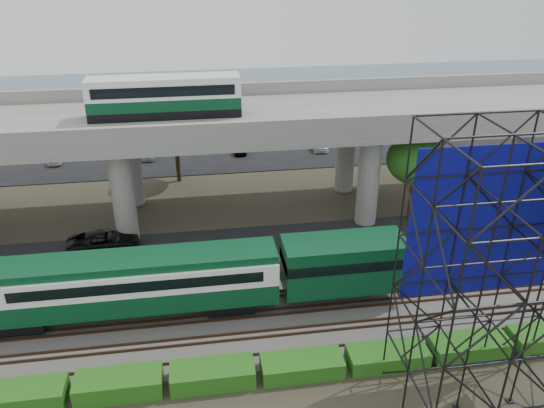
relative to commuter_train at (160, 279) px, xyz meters
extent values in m
plane|color=#474233|center=(6.89, -2.00, -2.88)|extent=(140.00, 140.00, 0.00)
cube|color=slate|center=(6.89, 0.00, -2.78)|extent=(90.00, 12.00, 0.20)
cube|color=black|center=(6.89, 8.50, -2.84)|extent=(90.00, 5.00, 0.08)
cube|color=black|center=(6.89, 32.00, -2.84)|extent=(90.00, 18.00, 0.08)
cube|color=#415B6B|center=(6.89, 54.00, -2.87)|extent=(140.00, 40.00, 0.03)
cube|color=#472D1E|center=(6.89, -4.72, -2.60)|extent=(90.00, 0.08, 0.16)
cube|color=#472D1E|center=(6.89, -3.28, -2.60)|extent=(90.00, 0.08, 0.16)
cube|color=#472D1E|center=(6.89, -2.72, -2.60)|extent=(90.00, 0.08, 0.16)
cube|color=#472D1E|center=(6.89, -1.28, -2.60)|extent=(90.00, 0.08, 0.16)
cube|color=#472D1E|center=(6.89, -0.72, -2.60)|extent=(90.00, 0.08, 0.16)
cube|color=#472D1E|center=(6.89, 0.72, -2.60)|extent=(90.00, 0.08, 0.16)
cube|color=#472D1E|center=(6.89, 1.28, -2.60)|extent=(90.00, 0.08, 0.16)
cube|color=#472D1E|center=(6.89, 2.72, -2.60)|extent=(90.00, 0.08, 0.16)
cube|color=#472D1E|center=(6.89, 3.28, -2.60)|extent=(90.00, 0.08, 0.16)
cube|color=#472D1E|center=(6.89, 4.72, -2.60)|extent=(90.00, 0.08, 0.16)
cube|color=black|center=(-8.62, 0.00, -2.07)|extent=(3.00, 2.20, 0.90)
cube|color=black|center=(4.38, 0.00, -2.07)|extent=(3.00, 2.20, 0.90)
cube|color=#083E21|center=(-2.12, 0.00, -0.92)|extent=(19.00, 3.00, 1.40)
cube|color=white|center=(-2.12, 0.00, 0.53)|extent=(19.00, 3.00, 1.50)
cube|color=#083E21|center=(-2.12, 0.00, 1.53)|extent=(19.00, 2.60, 0.50)
cube|color=black|center=(-1.12, 0.00, 0.58)|extent=(15.00, 3.06, 0.70)
cube|color=#083E21|center=(11.88, 0.00, 0.08)|extent=(8.00, 3.00, 3.40)
cube|color=#9E9B93|center=(6.89, 14.00, 5.72)|extent=(80.00, 12.00, 1.20)
cube|color=#9E9B93|center=(6.89, 8.25, 6.87)|extent=(80.00, 0.50, 1.10)
cube|color=#9E9B93|center=(6.89, 19.75, 6.87)|extent=(80.00, 0.50, 1.10)
cylinder|color=#9E9B93|center=(-3.11, 10.50, 1.12)|extent=(1.80, 1.80, 8.00)
cylinder|color=#9E9B93|center=(-3.11, 17.50, 1.12)|extent=(1.80, 1.80, 8.00)
cube|color=#9E9B93|center=(-3.11, 14.00, 4.82)|extent=(2.40, 9.00, 0.60)
cylinder|color=#9E9B93|center=(16.89, 10.50, 1.12)|extent=(1.80, 1.80, 8.00)
cylinder|color=#9E9B93|center=(16.89, 17.50, 1.12)|extent=(1.80, 1.80, 8.00)
cube|color=#9E9B93|center=(16.89, 14.00, 4.82)|extent=(2.40, 9.00, 0.60)
cylinder|color=#9E9B93|center=(34.89, 17.50, 1.12)|extent=(1.80, 1.80, 8.00)
cube|color=black|center=(0.62, 14.00, 6.67)|extent=(12.00, 2.50, 0.70)
cube|color=#083E21|center=(0.62, 14.00, 7.47)|extent=(12.00, 2.50, 0.90)
cube|color=white|center=(0.62, 14.00, 8.57)|extent=(12.00, 2.50, 1.30)
cube|color=black|center=(0.62, 14.00, 8.62)|extent=(11.00, 2.56, 0.80)
cube|color=white|center=(0.62, 14.00, 9.37)|extent=(12.00, 2.40, 0.30)
cube|color=#0B0D80|center=(16.88, -6.95, 6.42)|extent=(8.10, 0.08, 8.25)
cube|color=black|center=(16.88, -10.00, -2.84)|extent=(9.36, 6.36, 0.08)
cube|color=#1D5814|center=(-7.11, -6.30, -2.33)|extent=(4.60, 1.80, 1.10)
cube|color=#1D5814|center=(-2.11, -6.30, -2.28)|extent=(4.60, 1.80, 1.20)
cube|color=#1D5814|center=(2.89, -6.30, -2.31)|extent=(4.60, 1.80, 1.15)
cube|color=#1D5814|center=(7.89, -6.30, -2.37)|extent=(4.60, 1.80, 1.03)
cube|color=#1D5814|center=(12.89, -6.30, -2.38)|extent=(4.60, 1.80, 1.01)
cube|color=#1D5814|center=(17.89, -6.30, -2.32)|extent=(4.60, 1.80, 1.12)
cylinder|color=#382314|center=(20.89, 10.50, -0.48)|extent=(0.44, 0.44, 4.80)
ellipsoid|color=#1D5814|center=(20.89, 10.50, 2.72)|extent=(4.94, 4.94, 4.18)
cylinder|color=#382314|center=(0.89, 22.00, -0.48)|extent=(0.44, 0.44, 4.80)
ellipsoid|color=#1D5814|center=(0.89, 22.00, 2.72)|extent=(4.94, 4.94, 4.18)
imported|color=black|center=(-4.86, 9.09, -2.04)|extent=(5.72, 3.11, 1.52)
imported|color=white|center=(-12.39, 29.00, -2.21)|extent=(1.66, 3.59, 1.19)
imported|color=#96989D|center=(-5.57, 34.00, -2.19)|extent=(2.04, 3.89, 1.22)
imported|color=#A6A8AE|center=(-2.47, 29.00, -2.25)|extent=(1.61, 3.81, 1.10)
imported|color=white|center=(2.40, 34.00, -2.26)|extent=(2.54, 4.20, 1.09)
imported|color=black|center=(7.77, 29.00, -2.19)|extent=(1.57, 3.62, 1.21)
imported|color=#9A9CA2|center=(13.91, 34.00, -2.25)|extent=(1.19, 3.33, 1.09)
imported|color=silver|center=(17.08, 29.00, -2.16)|extent=(2.00, 4.48, 1.28)
imported|color=gray|center=(23.80, 34.00, -2.19)|extent=(2.66, 4.67, 1.23)
camera|label=1|loc=(2.84, -28.38, 19.00)|focal=35.00mm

